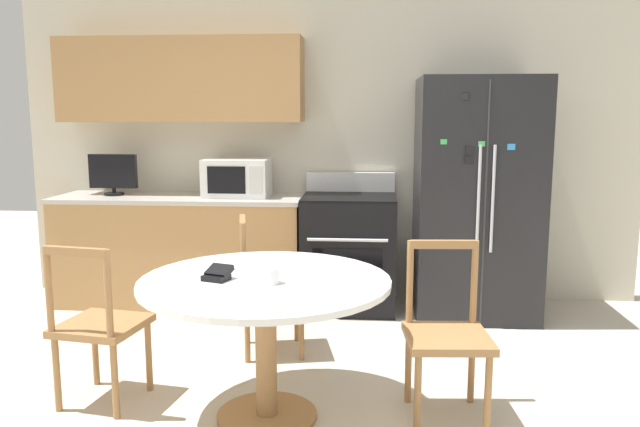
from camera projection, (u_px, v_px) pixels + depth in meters
The scene contains 12 objects.
back_wall at pixel (291, 129), 5.26m from camera, with size 5.20×0.44×2.60m.
kitchen_counter at pixel (181, 249), 5.18m from camera, with size 2.03×0.64×0.90m.
refrigerator at pixel (476, 198), 4.83m from camera, with size 0.92×0.79×1.84m.
oven_range at pixel (349, 251), 5.05m from camera, with size 0.74×0.68×1.08m.
microwave at pixel (237, 178), 5.06m from camera, with size 0.52×0.37×0.31m.
countertop_tv at pixel (113, 173), 5.14m from camera, with size 0.40×0.16×0.34m.
dining_table at pixel (265, 304), 3.15m from camera, with size 1.27×1.27×0.75m.
dining_chair_right at pixel (446, 335), 3.21m from camera, with size 0.45×0.45×0.90m.
dining_chair_far at pixel (268, 288), 4.09m from camera, with size 0.50×0.50×0.90m.
dining_chair_left at pixel (99, 326), 3.35m from camera, with size 0.48×0.48×0.90m.
candle_glass at pixel (271, 277), 3.03m from camera, with size 0.09×0.09×0.08m.
wallet at pixel (218, 274), 3.10m from camera, with size 0.16×0.16×0.07m.
Camera 1 is at (0.36, -2.68, 1.56)m, focal length 35.00 mm.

